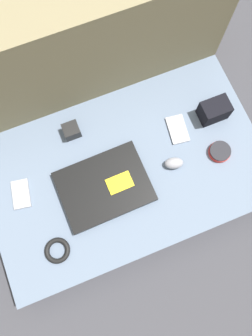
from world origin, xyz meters
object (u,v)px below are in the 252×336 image
Objects in this scene: laptop at (104,187)px; computer_mouse at (174,163)px; speaker_puck at (220,152)px; camera_pouch at (214,111)px; charger_brick at (71,131)px; phone_silver at (21,194)px; phone_black at (178,129)px.

computer_mouse is (0.27, -0.01, 0.01)m from laptop.
camera_pouch reaches higher than speaker_puck.
computer_mouse reaches higher than laptop.
charger_brick is at bearing 150.06° from speaker_puck.
phone_silver is 1.08× the size of camera_pouch.
speaker_puck is 0.18m from phone_black.
computer_mouse is at bearing -0.64° from phone_silver.
charger_brick is at bearing 167.65° from phone_black.
charger_brick is at bearing 97.76° from laptop.
phone_silver is at bearing -178.20° from camera_pouch.
phone_black is 2.00× the size of charger_brick.
speaker_puck is at bearing -105.07° from camera_pouch.
charger_brick is (-0.52, 0.13, -0.02)m from camera_pouch.
phone_black is (0.34, 0.10, -0.01)m from laptop.
laptop is 0.44m from speaker_puck.
charger_brick is (-0.30, 0.26, 0.01)m from computer_mouse.
camera_pouch is (0.22, 0.13, 0.02)m from computer_mouse.
phone_silver is at bearing -174.09° from computer_mouse.
charger_brick reaches higher than phone_silver.
speaker_puck reaches higher than phone_black.
laptop is 2.86× the size of phone_silver.
laptop is 4.17× the size of computer_mouse.
laptop is at bearing 175.41° from speaker_puck.
phone_black is 1.13× the size of camera_pouch.
phone_silver is 0.77m from camera_pouch.
laptop is 3.08× the size of camera_pouch.
phone_silver is (-0.55, 0.10, -0.01)m from computer_mouse.
speaker_puck is (0.44, -0.04, -0.00)m from laptop.
speaker_puck is 1.37× the size of charger_brick.
computer_mouse is at bearing -40.11° from charger_brick.
phone_black is at bearing -20.08° from charger_brick.
speaker_puck is 0.78× the size of camera_pouch.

